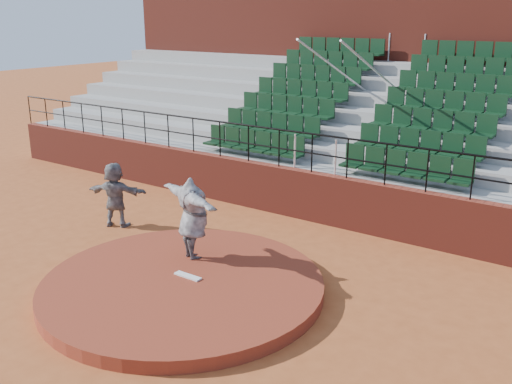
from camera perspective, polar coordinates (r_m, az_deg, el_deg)
ground at (r=11.44m, az=-7.29°, el=-9.80°), size 90.00×90.00×0.00m
pitchers_mound at (r=11.39m, az=-7.32°, el=-9.24°), size 5.50×5.50×0.25m
pitching_rubber at (r=11.43m, az=-6.84°, el=-8.34°), size 0.60×0.15×0.03m
boundary_wall at (r=14.97m, az=5.49°, el=-0.40°), size 24.00×0.30×1.30m
wall_railing at (r=14.61m, az=5.64°, el=4.76°), size 24.04×0.05×1.03m
seating_deck at (r=17.94m, az=11.36°, el=4.94°), size 24.00×5.97×4.63m
press_box_facade at (r=21.29m, az=16.14°, el=12.27°), size 24.00×3.00×7.10m
pitcher at (r=11.96m, az=-6.34°, el=-2.61°), size 2.24×1.34×1.77m
fielder at (r=14.84m, az=-13.90°, el=-0.25°), size 1.62×1.06×1.67m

